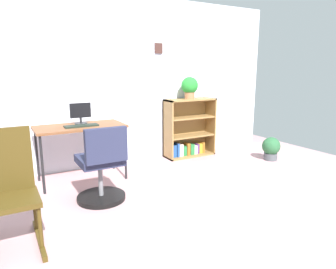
{
  "coord_description": "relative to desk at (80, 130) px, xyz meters",
  "views": [
    {
      "loc": [
        -1.68,
        -2.13,
        1.4
      ],
      "look_at": [
        0.23,
        1.23,
        0.57
      ],
      "focal_mm": 32.7,
      "sensor_mm": 36.0,
      "label": 1
    }
  ],
  "objects": [
    {
      "name": "ground_plane",
      "position": [
        0.79,
        -1.66,
        -0.65
      ],
      "size": [
        6.24,
        6.24,
        0.0
      ],
      "primitive_type": "plane",
      "color": "#B3878B"
    },
    {
      "name": "wall_back",
      "position": [
        0.79,
        0.49,
        0.56
      ],
      "size": [
        5.2,
        0.12,
        2.43
      ],
      "color": "silver",
      "rests_on": "ground_plane"
    },
    {
      "name": "desk",
      "position": [
        0.0,
        0.0,
        0.0
      ],
      "size": [
        1.08,
        0.56,
        0.71
      ],
      "color": "brown",
      "rests_on": "ground_plane"
    },
    {
      "name": "monitor",
      "position": [
        0.04,
        0.11,
        0.19
      ],
      "size": [
        0.26,
        0.16,
        0.27
      ],
      "color": "#262628",
      "rests_on": "desk"
    },
    {
      "name": "keyboard",
      "position": [
        -0.0,
        -0.08,
        0.07
      ],
      "size": [
        0.4,
        0.14,
        0.02
      ],
      "primitive_type": "cube",
      "color": "black",
      "rests_on": "desk"
    },
    {
      "name": "office_chair",
      "position": [
        0.02,
        -0.77,
        -0.3
      ],
      "size": [
        0.52,
        0.54,
        0.84
      ],
      "color": "black",
      "rests_on": "ground_plane"
    },
    {
      "name": "rocking_chair",
      "position": [
        -0.86,
        -1.19,
        -0.18
      ],
      "size": [
        0.42,
        0.64,
        0.95
      ],
      "color": "#453512",
      "rests_on": "ground_plane"
    },
    {
      "name": "bookshelf_low",
      "position": [
        1.8,
        0.3,
        -0.24
      ],
      "size": [
        0.83,
        0.3,
        0.93
      ],
      "color": "olive",
      "rests_on": "ground_plane"
    },
    {
      "name": "potted_plant_on_shelf",
      "position": [
        1.79,
        0.24,
        0.47
      ],
      "size": [
        0.26,
        0.26,
        0.34
      ],
      "color": "#9E6642",
      "rests_on": "bookshelf_low"
    },
    {
      "name": "potted_plant_floor",
      "position": [
        2.79,
        -0.56,
        -0.46
      ],
      "size": [
        0.28,
        0.28,
        0.36
      ],
      "color": "#474C51",
      "rests_on": "ground_plane"
    }
  ]
}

